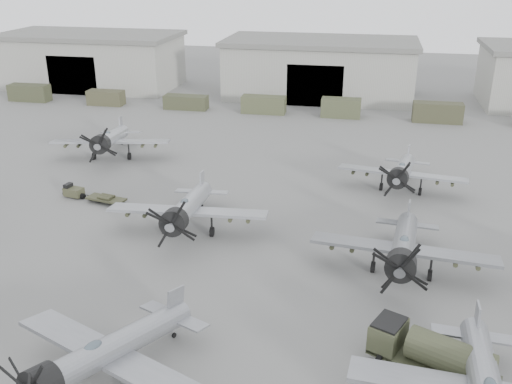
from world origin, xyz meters
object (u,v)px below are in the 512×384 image
at_px(aircraft_near_1, 104,353).
at_px(aircraft_far_1, 402,171).
at_px(aircraft_mid_2, 404,247).
at_px(fuel_tanker, 431,352).
at_px(tug_trailer, 86,195).
at_px(aircraft_mid_1, 187,209).
at_px(aircraft_far_0, 110,139).

xyz_separation_m(aircraft_near_1, aircraft_far_1, (15.27, 29.51, -0.03)).
bearing_deg(aircraft_mid_2, aircraft_far_1, 94.05).
bearing_deg(fuel_tanker, aircraft_near_1, -140.33).
bearing_deg(aircraft_mid_2, tug_trailer, 169.07).
bearing_deg(aircraft_mid_1, tug_trailer, 151.39).
relative_size(aircraft_mid_2, tug_trailer, 2.01).
xyz_separation_m(aircraft_near_1, tug_trailer, (-12.51, 22.26, -1.70)).
height_order(aircraft_far_1, tug_trailer, aircraft_far_1).
relative_size(aircraft_near_1, aircraft_mid_1, 0.93).
height_order(aircraft_mid_1, aircraft_far_0, aircraft_far_0).
height_order(aircraft_mid_1, aircraft_mid_2, aircraft_mid_2).
bearing_deg(tug_trailer, aircraft_far_0, 114.33).
distance_m(aircraft_mid_2, aircraft_far_0, 35.15).
relative_size(aircraft_mid_1, tug_trailer, 2.00).
height_order(aircraft_mid_1, tug_trailer, aircraft_mid_1).
xyz_separation_m(fuel_tanker, tug_trailer, (-28.57, 17.90, -0.97)).
relative_size(aircraft_mid_1, aircraft_far_0, 0.99).
xyz_separation_m(aircraft_far_0, fuel_tanker, (30.98, -28.43, -0.85)).
height_order(fuel_tanker, tug_trailer, fuel_tanker).
relative_size(aircraft_mid_1, aircraft_mid_2, 0.99).
xyz_separation_m(aircraft_mid_2, aircraft_far_0, (-29.83, 18.60, 0.00)).
height_order(aircraft_near_1, tug_trailer, aircraft_near_1).
bearing_deg(aircraft_near_1, fuel_tanker, 37.57).
bearing_deg(aircraft_mid_1, aircraft_far_0, 126.70).
distance_m(aircraft_near_1, fuel_tanker, 16.65).
distance_m(fuel_tanker, tug_trailer, 33.72).
distance_m(aircraft_mid_1, fuel_tanker, 21.64).
bearing_deg(aircraft_mid_1, fuel_tanker, -41.15).
xyz_separation_m(aircraft_far_0, tug_trailer, (2.42, -10.53, -1.83)).
bearing_deg(aircraft_far_1, aircraft_near_1, -108.86).
distance_m(aircraft_far_1, tug_trailer, 28.77).
height_order(aircraft_mid_1, aircraft_far_1, aircraft_mid_1).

